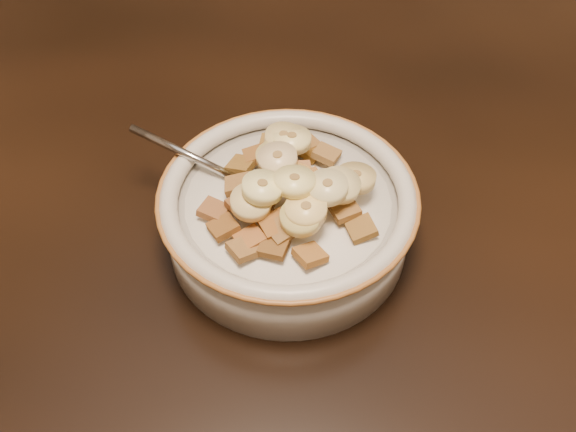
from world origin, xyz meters
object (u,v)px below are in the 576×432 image
(chair, at_px, (292,89))
(cereal_bowl, at_px, (288,221))
(table, at_px, (330,209))
(spoon, at_px, (252,185))

(chair, distance_m, cereal_bowl, 0.71)
(table, xyz_separation_m, spoon, (-0.05, -0.06, 0.07))
(table, bearing_deg, spoon, -134.05)
(chair, relative_size, spoon, 18.06)
(table, height_order, cereal_bowl, cereal_bowl)
(table, bearing_deg, cereal_bowl, -110.87)
(table, height_order, spoon, spoon)
(chair, height_order, spoon, chair)
(table, xyz_separation_m, chair, (-0.20, 0.54, -0.30))
(spoon, bearing_deg, chair, -158.19)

